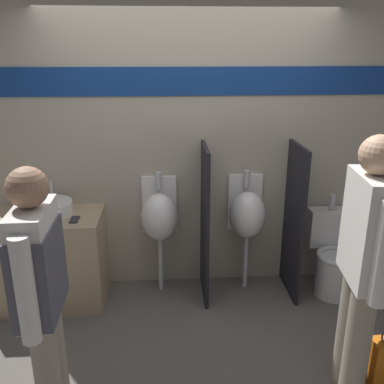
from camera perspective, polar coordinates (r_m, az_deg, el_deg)
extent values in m
plane|color=#5B5651|center=(3.86, 0.18, -15.76)|extent=(16.00, 16.00, 0.00)
cube|color=#B2A893|center=(3.87, -0.43, 6.28)|extent=(3.65, 0.06, 2.70)
cube|color=navy|center=(3.75, -0.42, 14.54)|extent=(3.58, 0.01, 0.24)
cube|color=tan|center=(4.02, -18.78, -8.50)|extent=(1.00, 0.58, 0.83)
cylinder|color=white|center=(3.88, -18.58, -2.00)|extent=(0.40, 0.40, 0.10)
cylinder|color=silver|center=(3.97, -18.28, 0.38)|extent=(0.03, 0.03, 0.14)
cube|color=#232328|center=(3.68, -15.39, -3.58)|extent=(0.07, 0.14, 0.01)
cube|color=black|center=(3.80, 1.72, -4.29)|extent=(0.03, 0.53, 1.40)
cube|color=black|center=(3.95, 13.38, -3.87)|extent=(0.03, 0.53, 1.40)
cylinder|color=silver|center=(4.05, -4.20, -9.49)|extent=(0.04, 0.04, 0.54)
ellipsoid|color=white|center=(3.85, -4.36, -3.36)|extent=(0.33, 0.32, 0.43)
cube|color=white|center=(3.98, -4.37, -1.63)|extent=(0.32, 0.02, 0.54)
cylinder|color=silver|center=(3.86, -4.47, 1.53)|extent=(0.06, 0.06, 0.16)
cylinder|color=silver|center=(4.12, 7.15, -9.08)|extent=(0.04, 0.04, 0.54)
ellipsoid|color=white|center=(3.92, 7.42, -3.04)|extent=(0.33, 0.32, 0.43)
cube|color=white|center=(4.05, 7.04, -1.36)|extent=(0.32, 0.02, 0.54)
cylinder|color=silver|center=(3.93, 7.28, 1.76)|extent=(0.06, 0.06, 0.16)
cylinder|color=white|center=(4.22, 18.51, -10.53)|extent=(0.36, 0.36, 0.38)
torus|color=white|center=(4.13, 18.80, -8.09)|extent=(0.37, 0.37, 0.04)
cube|color=white|center=(4.29, 17.71, -4.45)|extent=(0.38, 0.16, 0.37)
cylinder|color=silver|center=(4.18, 18.17, -1.24)|extent=(0.06, 0.06, 0.14)
cylinder|color=gray|center=(2.78, -18.62, -22.60)|extent=(0.15, 0.15, 0.79)
cylinder|color=gray|center=(2.90, -17.91, -20.58)|extent=(0.15, 0.15, 0.79)
cube|color=silver|center=(2.45, -19.95, -8.77)|extent=(0.19, 0.42, 0.63)
cube|color=#4C4C56|center=(2.48, -19.82, -9.80)|extent=(0.21, 0.44, 0.50)
cylinder|color=silver|center=(2.27, -21.31, -12.21)|extent=(0.10, 0.10, 0.58)
cylinder|color=silver|center=(2.67, -18.67, -7.05)|extent=(0.10, 0.10, 0.58)
sphere|color=#A87A5B|center=(2.30, -21.12, 0.58)|extent=(0.21, 0.21, 0.21)
cylinder|color=gray|center=(3.02, 21.16, -18.58)|extent=(0.16, 0.16, 0.84)
cylinder|color=gray|center=(3.14, 20.22, -16.77)|extent=(0.16, 0.16, 0.84)
cube|color=silver|center=(2.72, 22.51, -4.63)|extent=(0.24, 0.46, 0.67)
cylinder|color=silver|center=(2.52, 24.24, -7.59)|extent=(0.11, 0.11, 0.61)
cylinder|color=silver|center=(2.95, 20.87, -3.30)|extent=(0.11, 0.11, 0.61)
sphere|color=tan|center=(2.58, 23.75, 4.54)|extent=(0.23, 0.23, 0.23)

